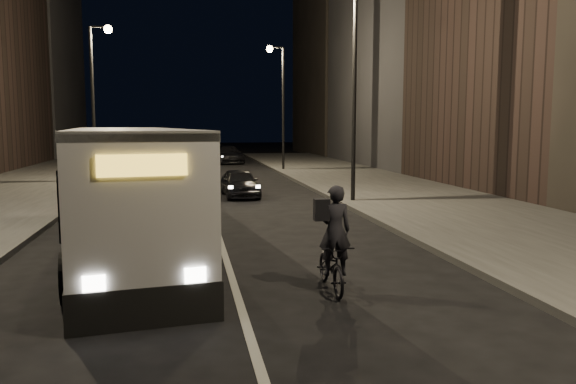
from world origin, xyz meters
name	(u,v)px	position (x,y,z in m)	size (l,w,h in m)	color
ground	(242,311)	(0.00, 0.00, 0.00)	(180.00, 180.00, 0.00)	black
sidewalk_right	(403,194)	(8.50, 14.00, 0.08)	(7.00, 70.00, 0.16)	#383836
building_row_right	(436,15)	(16.00, 27.50, 10.50)	(8.00, 61.00, 21.00)	black
streetlight_right_mid	(348,66)	(5.33, 12.00, 5.36)	(1.20, 0.44, 8.12)	black
streetlight_right_far	(279,91)	(5.33, 28.00, 5.36)	(1.20, 0.44, 8.12)	black
streetlight_left_far	(97,82)	(-5.33, 22.00, 5.36)	(1.20, 0.44, 8.12)	black
city_bus	(127,185)	(-2.29, 4.94, 1.65)	(3.89, 11.43, 3.03)	silver
cyclist_on_bicycle	(332,256)	(1.80, 0.84, 0.68)	(0.64, 1.77, 2.03)	black
car_near	(240,183)	(1.42, 15.08, 0.61)	(1.45, 3.59, 1.22)	black
car_mid	(165,160)	(-2.26, 30.30, 0.74)	(1.56, 4.47, 1.47)	#3A3B3D
car_far	(228,155)	(2.53, 36.66, 0.71)	(1.99, 4.88, 1.42)	black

